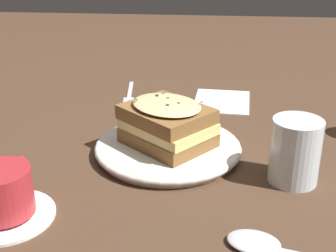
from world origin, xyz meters
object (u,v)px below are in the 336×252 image
at_px(sandwich, 167,124).
at_px(spoon, 262,244).
at_px(dinner_plate, 168,148).
at_px(fork, 129,97).
at_px(napkin, 222,101).
at_px(water_glass, 295,151).
at_px(teacup_with_saucer, 3,196).

distance_m(sandwich, spoon, 0.27).
bearing_deg(dinner_plate, spoon, 29.74).
bearing_deg(dinner_plate, fork, -156.85).
bearing_deg(sandwich, napkin, 159.62).
relative_size(sandwich, fork, 0.97).
distance_m(dinner_plate, napkin, 0.26).
distance_m(water_glass, fork, 0.44).
relative_size(teacup_with_saucer, water_glass, 1.41).
height_order(sandwich, napkin, sandwich).
relative_size(sandwich, water_glass, 1.77).
xyz_separation_m(sandwich, teacup_with_saucer, (0.20, -0.19, -0.02)).
xyz_separation_m(sandwich, spoon, (0.23, 0.13, -0.05)).
bearing_deg(fork, napkin, 172.96).
distance_m(sandwich, fork, 0.28).
distance_m(dinner_plate, spoon, 0.26).
bearing_deg(napkin, water_glass, 17.03).
relative_size(dinner_plate, water_glass, 2.48).
bearing_deg(napkin, teacup_with_saucer, -32.29).
bearing_deg(water_glass, spoon, -19.93).
height_order(dinner_plate, sandwich, sandwich).
xyz_separation_m(sandwich, water_glass, (0.07, 0.19, -0.01)).
height_order(sandwich, spoon, sandwich).
distance_m(sandwich, water_glass, 0.20).
bearing_deg(napkin, spoon, 4.76).
height_order(dinner_plate, spoon, dinner_plate).
height_order(water_glass, spoon, water_glass).
relative_size(sandwich, spoon, 0.92).
xyz_separation_m(dinner_plate, spoon, (0.23, 0.13, -0.01)).
relative_size(sandwich, napkin, 1.22).
relative_size(teacup_with_saucer, fork, 0.77).
xyz_separation_m(teacup_with_saucer, napkin, (-0.44, 0.28, -0.03)).
bearing_deg(fork, dinner_plate, 106.88).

